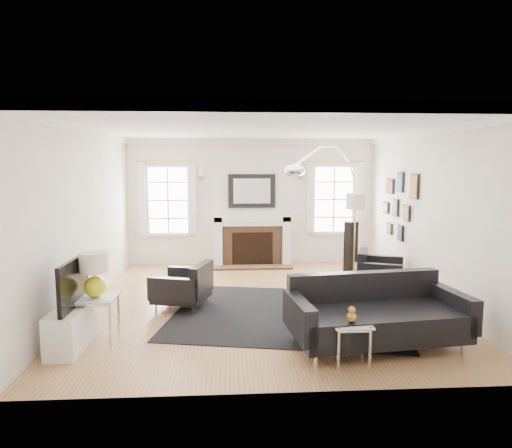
{
  "coord_description": "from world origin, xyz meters",
  "views": [
    {
      "loc": [
        -0.53,
        -7.19,
        2.2
      ],
      "look_at": [
        -0.07,
        0.3,
        1.25
      ],
      "focal_mm": 32.0,
      "sensor_mm": 36.0,
      "label": 1
    }
  ],
  "objects": [
    {
      "name": "armchair_right",
      "position": [
        2.15,
        0.67,
        0.32
      ],
      "size": [
        1.0,
        1.06,
        0.57
      ],
      "color": "black",
      "rests_on": "floor"
    },
    {
      "name": "back_wall",
      "position": [
        0.0,
        3.0,
        1.4
      ],
      "size": [
        5.5,
        0.04,
        2.8
      ],
      "primitive_type": "cube",
      "color": "white",
      "rests_on": "floor"
    },
    {
      "name": "gourd_lamp",
      "position": [
        -2.2,
        -1.53,
        0.9
      ],
      "size": [
        0.36,
        0.36,
        0.57
      ],
      "color": "yellow",
      "rests_on": "side_table_left"
    },
    {
      "name": "mantel_mirror",
      "position": [
        0.0,
        2.95,
        1.65
      ],
      "size": [
        1.05,
        0.07,
        0.75
      ],
      "color": "black",
      "rests_on": "back_wall"
    },
    {
      "name": "fireplace",
      "position": [
        0.0,
        2.79,
        0.54
      ],
      "size": [
        1.7,
        0.69,
        1.11
      ],
      "color": "white",
      "rests_on": "floor"
    },
    {
      "name": "window_left",
      "position": [
        -1.85,
        2.95,
        1.46
      ],
      "size": [
        1.24,
        0.15,
        1.62
      ],
      "color": "white",
      "rests_on": "back_wall"
    },
    {
      "name": "arc_floor_lamp",
      "position": [
        1.42,
        1.47,
        1.45
      ],
      "size": [
        1.9,
        1.76,
        2.68
      ],
      "color": "white",
      "rests_on": "floor"
    },
    {
      "name": "stick_floor_lamp",
      "position": [
        1.79,
        0.98,
        1.47
      ],
      "size": [
        0.34,
        0.34,
        1.7
      ],
      "color": "gold",
      "rests_on": "floor"
    },
    {
      "name": "orange_vase",
      "position": [
        0.83,
        -2.39,
        0.57
      ],
      "size": [
        0.11,
        0.11,
        0.18
      ],
      "color": "#C26818",
      "rests_on": "nesting_table"
    },
    {
      "name": "right_wall",
      "position": [
        2.75,
        0.0,
        1.4
      ],
      "size": [
        0.04,
        6.0,
        2.8
      ],
      "primitive_type": "cube",
      "color": "white",
      "rests_on": "floor"
    },
    {
      "name": "gallery_wall",
      "position": [
        2.72,
        1.3,
        1.53
      ],
      "size": [
        0.04,
        1.73,
        1.29
      ],
      "color": "black",
      "rests_on": "right_wall"
    },
    {
      "name": "side_table_left",
      "position": [
        -2.2,
        -1.53,
        0.46
      ],
      "size": [
        0.52,
        0.52,
        0.57
      ],
      "color": "silver",
      "rests_on": "floor"
    },
    {
      "name": "window_right",
      "position": [
        1.85,
        2.95,
        1.46
      ],
      "size": [
        1.24,
        0.15,
        1.62
      ],
      "color": "white",
      "rests_on": "back_wall"
    },
    {
      "name": "crown_molding",
      "position": [
        0.0,
        0.0,
        2.74
      ],
      "size": [
        5.5,
        6.0,
        0.12
      ],
      "primitive_type": "cube",
      "color": "white",
      "rests_on": "back_wall"
    },
    {
      "name": "front_wall",
      "position": [
        0.0,
        -3.0,
        1.4
      ],
      "size": [
        5.5,
        0.04,
        2.8
      ],
      "primitive_type": "cube",
      "color": "white",
      "rests_on": "floor"
    },
    {
      "name": "area_rug",
      "position": [
        0.32,
        -0.6,
        0.01
      ],
      "size": [
        3.76,
        3.32,
        0.01
      ],
      "primitive_type": "cube",
      "rotation": [
        0.0,
        0.0,
        -0.19
      ],
      "color": "black",
      "rests_on": "floor"
    },
    {
      "name": "coffee_table",
      "position": [
        0.9,
        -0.19,
        0.31
      ],
      "size": [
        0.78,
        0.78,
        0.34
      ],
      "color": "silver",
      "rests_on": "floor"
    },
    {
      "name": "nesting_table",
      "position": [
        0.83,
        -2.39,
        0.36
      ],
      "size": [
        0.43,
        0.36,
        0.47
      ],
      "color": "silver",
      "rests_on": "floor"
    },
    {
      "name": "armchair_left",
      "position": [
        -1.21,
        -0.19,
        0.32
      ],
      "size": [
        0.97,
        1.04,
        0.58
      ],
      "color": "black",
      "rests_on": "floor"
    },
    {
      "name": "floor",
      "position": [
        0.0,
        0.0,
        0.0
      ],
      "size": [
        6.0,
        6.0,
        0.0
      ],
      "primitive_type": "plane",
      "color": "#A46B44",
      "rests_on": "ground"
    },
    {
      "name": "tv_unit",
      "position": [
        -2.44,
        -1.7,
        0.33
      ],
      "size": [
        0.35,
        1.0,
        1.09
      ],
      "color": "white",
      "rests_on": "floor"
    },
    {
      "name": "speaker_tower",
      "position": [
        2.02,
        2.02,
        0.53
      ],
      "size": [
        0.28,
        0.28,
        1.06
      ],
      "primitive_type": "cube",
      "rotation": [
        0.0,
        0.0,
        0.39
      ],
      "color": "black",
      "rests_on": "floor"
    },
    {
      "name": "left_wall",
      "position": [
        -2.75,
        0.0,
        1.4
      ],
      "size": [
        0.04,
        6.0,
        2.8
      ],
      "primitive_type": "cube",
      "color": "white",
      "rests_on": "floor"
    },
    {
      "name": "sofa",
      "position": [
        1.26,
        -1.87,
        0.38
      ],
      "size": [
        2.24,
        1.23,
        0.7
      ],
      "color": "black",
      "rests_on": "floor"
    },
    {
      "name": "ceiling",
      "position": [
        0.0,
        0.0,
        2.8
      ],
      "size": [
        5.5,
        6.0,
        0.02
      ],
      "primitive_type": "cube",
      "color": "white",
      "rests_on": "back_wall"
    }
  ]
}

